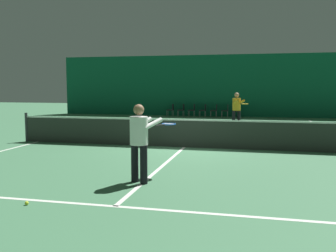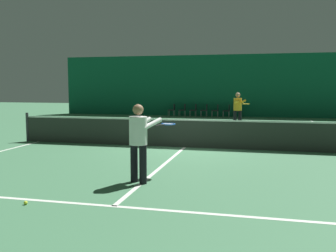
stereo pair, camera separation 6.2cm
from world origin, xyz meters
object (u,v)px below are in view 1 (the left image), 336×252
(tennis_net, at_px, (184,132))
(courtside_chair_2, at_px, (193,109))
(courtside_chair_3, at_px, (204,109))
(player_far, at_px, (237,107))
(courtside_chair_0, at_px, (171,109))
(courtside_chair_1, at_px, (182,109))
(courtside_chair_5, at_px, (226,110))
(tennis_ball, at_px, (27,203))
(courtside_chair_4, at_px, (215,110))
(courtside_chair_6, at_px, (237,110))
(player_near, at_px, (140,137))

(tennis_net, relative_size, courtside_chair_2, 14.29)
(courtside_chair_2, height_order, courtside_chair_3, same)
(player_far, relative_size, courtside_chair_0, 2.07)
(player_far, relative_size, courtside_chair_2, 2.07)
(courtside_chair_1, relative_size, courtside_chair_5, 1.00)
(courtside_chair_3, xyz_separation_m, tennis_ball, (-0.41, -19.68, -0.45))
(courtside_chair_2, bearing_deg, courtside_chair_1, -90.00)
(courtside_chair_4, distance_m, courtside_chair_6, 1.50)
(courtside_chair_3, bearing_deg, player_near, 3.37)
(courtside_chair_3, relative_size, tennis_ball, 12.73)
(tennis_net, distance_m, courtside_chair_6, 13.06)
(tennis_net, relative_size, player_near, 7.20)
(courtside_chair_0, xyz_separation_m, courtside_chair_6, (4.51, 0.00, 0.00))
(tennis_net, height_order, player_far, player_far)
(tennis_net, distance_m, courtside_chair_1, 13.26)
(player_near, distance_m, courtside_chair_0, 18.07)
(tennis_net, bearing_deg, courtside_chair_2, 98.11)
(courtside_chair_1, xyz_separation_m, courtside_chair_2, (0.75, 0.00, 0.00))
(courtside_chair_3, distance_m, courtside_chair_4, 0.75)
(tennis_net, distance_m, courtside_chair_2, 13.14)
(courtside_chair_3, bearing_deg, courtside_chair_6, 90.00)
(courtside_chair_0, distance_m, courtside_chair_5, 3.76)
(courtside_chair_1, distance_m, courtside_chair_3, 1.50)
(player_far, height_order, courtside_chair_4, player_far)
(tennis_net, relative_size, player_far, 6.91)
(courtside_chair_5, xyz_separation_m, tennis_ball, (-1.92, -19.68, -0.45))
(courtside_chair_3, bearing_deg, courtside_chair_2, -90.00)
(courtside_chair_1, xyz_separation_m, courtside_chair_6, (3.76, 0.00, 0.00))
(courtside_chair_4, bearing_deg, courtside_chair_3, -90.00)
(courtside_chair_6, bearing_deg, courtside_chair_3, -90.00)
(courtside_chair_3, distance_m, courtside_chair_5, 1.50)
(player_near, xyz_separation_m, courtside_chair_5, (0.46, 17.76, -0.49))
(courtside_chair_2, bearing_deg, courtside_chair_3, 90.00)
(player_far, height_order, courtside_chair_5, player_far)
(tennis_net, relative_size, courtside_chair_6, 14.29)
(courtside_chair_0, height_order, courtside_chair_2, same)
(courtside_chair_4, height_order, courtside_chair_6, same)
(player_near, relative_size, courtside_chair_2, 1.98)
(player_far, relative_size, courtside_chair_1, 2.07)
(courtside_chair_0, xyz_separation_m, courtside_chair_3, (2.25, 0.00, 0.00))
(player_near, relative_size, player_far, 0.96)
(courtside_chair_0, xyz_separation_m, courtside_chair_4, (3.01, 0.00, 0.00))
(courtside_chair_3, distance_m, tennis_ball, 19.69)
(courtside_chair_2, height_order, courtside_chair_5, same)
(player_far, distance_m, courtside_chair_2, 7.25)
(player_far, height_order, courtside_chair_2, player_far)
(courtside_chair_3, height_order, courtside_chair_4, same)
(tennis_net, relative_size, courtside_chair_1, 14.29)
(player_far, distance_m, courtside_chair_0, 8.04)
(courtside_chair_2, bearing_deg, courtside_chair_4, 90.00)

